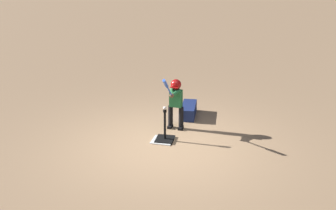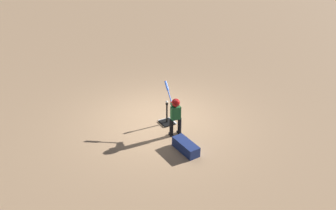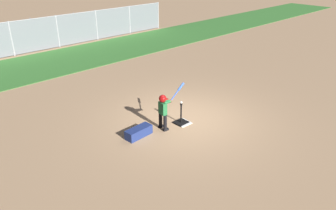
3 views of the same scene
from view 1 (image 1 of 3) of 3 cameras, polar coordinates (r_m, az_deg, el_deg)
name	(u,v)px [view 1 (image 1 of 3)]	position (r m, az deg, el deg)	size (l,w,h in m)	color
ground_plane	(166,147)	(9.59, -0.27, -5.11)	(90.00, 90.00, 0.00)	tan
home_plate	(162,140)	(9.86, -0.68, -4.33)	(0.44, 0.44, 0.02)	white
batting_tee	(165,136)	(9.85, -0.38, -3.78)	(0.41, 0.37, 0.68)	black
batter_child	(175,98)	(10.19, 0.91, 0.88)	(0.92, 0.37, 1.37)	black
baseball	(165,108)	(9.61, -0.39, -0.39)	(0.07, 0.07, 0.07)	white
equipment_bag	(189,110)	(11.16, 2.54, -0.64)	(0.84, 0.32, 0.28)	navy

